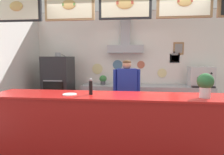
{
  "coord_description": "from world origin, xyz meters",
  "views": [
    {
      "loc": [
        0.16,
        -3.14,
        1.66
      ],
      "look_at": [
        -0.29,
        0.74,
        1.25
      ],
      "focal_mm": 31.55,
      "sensor_mm": 36.0,
      "label": 1
    }
  ],
  "objects_px": {
    "espresso_machine": "(201,77)",
    "potted_thyme": "(126,80)",
    "pepper_grinder": "(91,87)",
    "basil_vase": "(205,85)",
    "pizza_oven": "(59,89)",
    "shop_worker": "(127,95)",
    "condiment_plate": "(70,94)",
    "potted_rosemary": "(103,79)"
  },
  "relations": [
    {
      "from": "potted_thyme",
      "to": "pepper_grinder",
      "type": "bearing_deg",
      "value": -102.0
    },
    {
      "from": "pizza_oven",
      "to": "pepper_grinder",
      "type": "relative_size",
      "value": 7.04
    },
    {
      "from": "basil_vase",
      "to": "pepper_grinder",
      "type": "bearing_deg",
      "value": 178.23
    },
    {
      "from": "espresso_machine",
      "to": "potted_thyme",
      "type": "relative_size",
      "value": 2.49
    },
    {
      "from": "pizza_oven",
      "to": "condiment_plate",
      "type": "distance_m",
      "value": 2.17
    },
    {
      "from": "basil_vase",
      "to": "pizza_oven",
      "type": "bearing_deg",
      "value": 146.37
    },
    {
      "from": "potted_thyme",
      "to": "espresso_machine",
      "type": "bearing_deg",
      "value": -0.21
    },
    {
      "from": "basil_vase",
      "to": "condiment_plate",
      "type": "bearing_deg",
      "value": -179.96
    },
    {
      "from": "shop_worker",
      "to": "condiment_plate",
      "type": "height_order",
      "value": "shop_worker"
    },
    {
      "from": "pepper_grinder",
      "to": "condiment_plate",
      "type": "distance_m",
      "value": 0.34
    },
    {
      "from": "shop_worker",
      "to": "potted_rosemary",
      "type": "height_order",
      "value": "shop_worker"
    },
    {
      "from": "basil_vase",
      "to": "shop_worker",
      "type": "bearing_deg",
      "value": 133.83
    },
    {
      "from": "pizza_oven",
      "to": "potted_thyme",
      "type": "height_order",
      "value": "pizza_oven"
    },
    {
      "from": "pizza_oven",
      "to": "potted_thyme",
      "type": "xyz_separation_m",
      "value": [
        1.72,
        0.25,
        0.23
      ]
    },
    {
      "from": "condiment_plate",
      "to": "basil_vase",
      "type": "distance_m",
      "value": 1.97
    },
    {
      "from": "pepper_grinder",
      "to": "potted_rosemary",
      "type": "bearing_deg",
      "value": 94.29
    },
    {
      "from": "shop_worker",
      "to": "potted_rosemary",
      "type": "bearing_deg",
      "value": -64.69
    },
    {
      "from": "shop_worker",
      "to": "espresso_machine",
      "type": "xyz_separation_m",
      "value": [
        1.78,
        0.98,
        0.31
      ]
    },
    {
      "from": "espresso_machine",
      "to": "potted_thyme",
      "type": "bearing_deg",
      "value": 179.79
    },
    {
      "from": "shop_worker",
      "to": "basil_vase",
      "type": "height_order",
      "value": "shop_worker"
    },
    {
      "from": "espresso_machine",
      "to": "condiment_plate",
      "type": "height_order",
      "value": "espresso_machine"
    },
    {
      "from": "espresso_machine",
      "to": "basil_vase",
      "type": "distance_m",
      "value": 2.27
    },
    {
      "from": "espresso_machine",
      "to": "condiment_plate",
      "type": "relative_size",
      "value": 2.68
    },
    {
      "from": "potted_rosemary",
      "to": "pepper_grinder",
      "type": "height_order",
      "value": "pepper_grinder"
    },
    {
      "from": "shop_worker",
      "to": "pepper_grinder",
      "type": "xyz_separation_m",
      "value": [
        -0.5,
        -1.14,
        0.35
      ]
    },
    {
      "from": "shop_worker",
      "to": "pepper_grinder",
      "type": "height_order",
      "value": "shop_worker"
    },
    {
      "from": "pepper_grinder",
      "to": "basil_vase",
      "type": "height_order",
      "value": "basil_vase"
    },
    {
      "from": "espresso_machine",
      "to": "potted_rosemary",
      "type": "xyz_separation_m",
      "value": [
        -2.45,
        0.06,
        -0.1
      ]
    },
    {
      "from": "potted_thyme",
      "to": "condiment_plate",
      "type": "xyz_separation_m",
      "value": [
        -0.77,
        -2.19,
        0.03
      ]
    },
    {
      "from": "potted_thyme",
      "to": "pepper_grinder",
      "type": "xyz_separation_m",
      "value": [
        -0.45,
        -2.13,
        0.15
      ]
    },
    {
      "from": "pizza_oven",
      "to": "potted_thyme",
      "type": "relative_size",
      "value": 7.61
    },
    {
      "from": "pizza_oven",
      "to": "espresso_machine",
      "type": "bearing_deg",
      "value": 3.87
    },
    {
      "from": "pizza_oven",
      "to": "potted_rosemary",
      "type": "distance_m",
      "value": 1.16
    },
    {
      "from": "shop_worker",
      "to": "pepper_grinder",
      "type": "bearing_deg",
      "value": 59.12
    },
    {
      "from": "shop_worker",
      "to": "condiment_plate",
      "type": "bearing_deg",
      "value": 48.45
    },
    {
      "from": "espresso_machine",
      "to": "pepper_grinder",
      "type": "relative_size",
      "value": 2.3
    },
    {
      "from": "shop_worker",
      "to": "basil_vase",
      "type": "bearing_deg",
      "value": 126.66
    },
    {
      "from": "shop_worker",
      "to": "espresso_machine",
      "type": "relative_size",
      "value": 2.76
    },
    {
      "from": "pepper_grinder",
      "to": "basil_vase",
      "type": "relative_size",
      "value": 0.72
    },
    {
      "from": "potted_rosemary",
      "to": "shop_worker",
      "type": "bearing_deg",
      "value": -57.52
    },
    {
      "from": "espresso_machine",
      "to": "pizza_oven",
      "type": "bearing_deg",
      "value": -176.13
    },
    {
      "from": "pizza_oven",
      "to": "basil_vase",
      "type": "relative_size",
      "value": 5.09
    }
  ]
}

